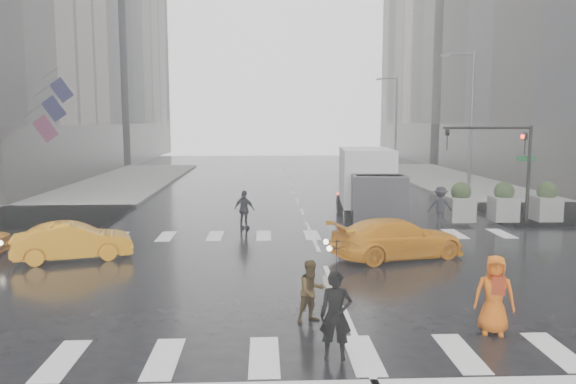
{
  "coord_description": "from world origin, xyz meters",
  "views": [
    {
      "loc": [
        -1.99,
        -16.76,
        4.7
      ],
      "look_at": [
        -1.17,
        2.0,
        2.32
      ],
      "focal_mm": 35.0,
      "sensor_mm": 36.0,
      "label": 1
    }
  ],
  "objects_px": {
    "traffic_signal_pole": "(508,154)",
    "pedestrian_brown": "(312,291)",
    "taxi_mid": "(73,241)",
    "box_truck": "(369,183)",
    "pedestrian_orange": "(494,294)"
  },
  "relations": [
    {
      "from": "traffic_signal_pole",
      "to": "pedestrian_brown",
      "type": "xyz_separation_m",
      "value": [
        -9.89,
        -12.05,
        -2.48
      ]
    },
    {
      "from": "taxi_mid",
      "to": "box_truck",
      "type": "relative_size",
      "value": 0.61
    },
    {
      "from": "taxi_mid",
      "to": "box_truck",
      "type": "height_order",
      "value": "box_truck"
    },
    {
      "from": "pedestrian_brown",
      "to": "box_truck",
      "type": "xyz_separation_m",
      "value": [
        3.88,
        13.44,
        1.06
      ]
    },
    {
      "from": "pedestrian_brown",
      "to": "taxi_mid",
      "type": "relative_size",
      "value": 0.38
    },
    {
      "from": "taxi_mid",
      "to": "pedestrian_brown",
      "type": "bearing_deg",
      "value": -147.11
    },
    {
      "from": "traffic_signal_pole",
      "to": "pedestrian_orange",
      "type": "relative_size",
      "value": 2.54
    },
    {
      "from": "traffic_signal_pole",
      "to": "box_truck",
      "type": "relative_size",
      "value": 0.71
    },
    {
      "from": "pedestrian_brown",
      "to": "box_truck",
      "type": "relative_size",
      "value": 0.23
    },
    {
      "from": "box_truck",
      "to": "pedestrian_orange",
      "type": "bearing_deg",
      "value": -85.05
    },
    {
      "from": "pedestrian_orange",
      "to": "box_truck",
      "type": "height_order",
      "value": "box_truck"
    },
    {
      "from": "pedestrian_brown",
      "to": "taxi_mid",
      "type": "xyz_separation_m",
      "value": [
        -7.6,
        6.3,
        -0.1
      ]
    },
    {
      "from": "taxi_mid",
      "to": "box_truck",
      "type": "xyz_separation_m",
      "value": [
        11.48,
        7.14,
        1.16
      ]
    },
    {
      "from": "pedestrian_brown",
      "to": "box_truck",
      "type": "distance_m",
      "value": 14.02
    },
    {
      "from": "pedestrian_brown",
      "to": "pedestrian_orange",
      "type": "xyz_separation_m",
      "value": [
        3.98,
        -0.91,
        0.15
      ]
    }
  ]
}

